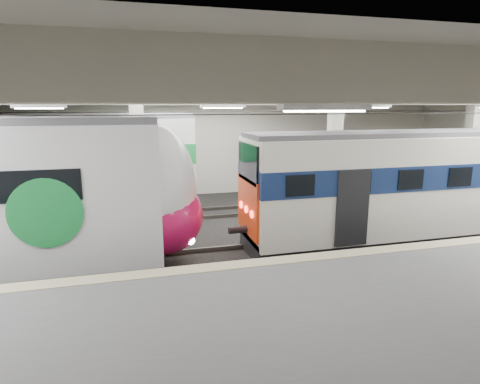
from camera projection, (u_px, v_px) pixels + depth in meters
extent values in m
cube|color=black|center=(237.00, 258.00, 13.46)|extent=(36.00, 24.00, 0.10)
cube|color=silver|center=(237.00, 86.00, 12.27)|extent=(36.00, 24.00, 0.20)
cube|color=beige|center=(192.00, 146.00, 22.32)|extent=(30.00, 0.10, 5.50)
cube|color=#5C5C5E|center=(326.00, 357.00, 7.19)|extent=(30.00, 7.00, 1.10)
cube|color=tan|center=(269.00, 261.00, 10.14)|extent=(30.00, 0.50, 0.02)
cube|color=beige|center=(139.00, 166.00, 14.95)|extent=(0.50, 0.50, 5.50)
cube|color=beige|center=(334.00, 159.00, 16.95)|extent=(0.50, 0.50, 5.50)
cube|color=beige|center=(470.00, 154.00, 18.70)|extent=(0.50, 0.50, 5.50)
cube|color=beige|center=(237.00, 96.00, 12.34)|extent=(30.00, 18.00, 0.50)
cube|color=#59544C|center=(237.00, 255.00, 13.43)|extent=(30.00, 1.52, 0.16)
cube|color=#59544C|center=(208.00, 213.00, 18.63)|extent=(30.00, 1.52, 0.16)
cylinder|color=black|center=(237.00, 114.00, 12.45)|extent=(30.00, 0.03, 0.03)
cylinder|color=black|center=(206.00, 112.00, 17.65)|extent=(30.00, 0.03, 0.03)
cube|color=white|center=(255.00, 108.00, 10.52)|extent=(26.00, 8.40, 0.12)
ellipsoid|color=white|center=(158.00, 188.00, 12.30)|extent=(2.34, 2.90, 3.89)
ellipsoid|color=#C1104A|center=(163.00, 215.00, 12.52)|extent=(2.49, 2.95, 2.38)
cylinder|color=#198A3C|center=(46.00, 213.00, 10.19)|extent=(1.83, 0.06, 1.83)
cube|color=silver|center=(408.00, 183.00, 14.59)|extent=(12.04, 2.64, 3.43)
cube|color=navy|center=(409.00, 172.00, 14.50)|extent=(12.08, 2.70, 0.83)
cube|color=red|center=(248.00, 206.00, 13.18)|extent=(0.08, 2.24, 1.89)
cube|color=black|center=(248.00, 163.00, 12.87)|extent=(0.08, 2.11, 1.23)
cube|color=#4C4C51|center=(412.00, 133.00, 14.21)|extent=(12.04, 2.06, 0.16)
cube|color=black|center=(403.00, 232.00, 14.98)|extent=(12.04, 1.85, 0.70)
cube|color=white|center=(11.00, 169.00, 16.13)|extent=(14.65, 3.49, 3.95)
cube|color=#198A3C|center=(9.00, 156.00, 16.02)|extent=(14.70, 3.55, 0.83)
cube|color=#4C4C51|center=(4.00, 116.00, 15.69)|extent=(14.63, 2.97, 0.16)
cube|color=black|center=(17.00, 221.00, 16.59)|extent=(14.64, 3.17, 0.60)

